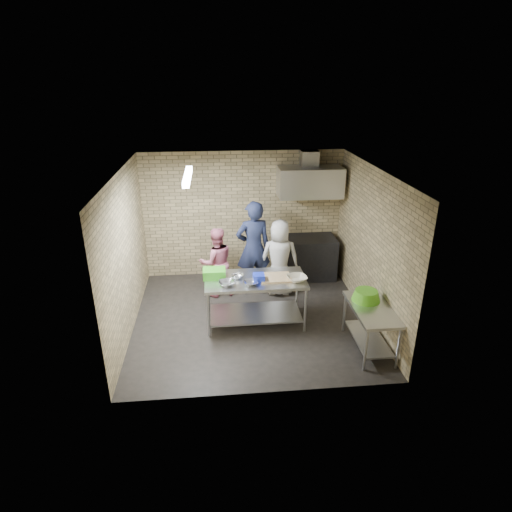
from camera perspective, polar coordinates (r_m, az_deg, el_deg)
The scene contains 25 objects.
floor at distance 7.95m, azimuth -0.58°, elevation -8.25°, with size 4.20×4.20×0.00m, color black.
ceiling at distance 6.94m, azimuth -0.67°, elevation 11.18°, with size 4.20×4.20×0.00m, color black.
back_wall at distance 9.21m, azimuth -1.73°, elevation 5.48°, with size 4.20×0.06×2.70m, color tan.
front_wall at distance 5.55m, azimuth 1.23°, elevation -6.98°, with size 4.20×0.06×2.70m, color tan.
left_wall at distance 7.47m, azimuth -16.89°, elevation 0.17°, with size 0.06×4.00×2.70m, color tan.
right_wall at distance 7.79m, azimuth 14.95°, elevation 1.35°, with size 0.06×4.00×2.70m, color tan.
prep_table at distance 7.62m, azimuth -0.10°, elevation -5.95°, with size 1.74×0.87×0.87m, color silver.
side_counter at distance 7.20m, azimuth 14.83°, elevation -9.21°, with size 0.60×1.20×0.75m, color silver.
stove at distance 9.39m, azimuth 6.73°, elevation -0.20°, with size 1.20×0.70×0.90m, color black.
range_hood at distance 8.92m, azimuth 7.16°, elevation 9.72°, with size 1.30×0.60×0.60m, color silver.
hood_duct at distance 8.97m, azimuth 7.10°, elevation 12.74°, with size 0.35×0.30×0.30m, color #A5A8AD.
wall_shelf at distance 9.21m, azimuth 8.69°, elevation 8.90°, with size 0.80×0.20×0.04m, color #3F2B19.
fluorescent_fixture at distance 6.94m, azimuth -9.06°, elevation 10.39°, with size 0.10×1.25×0.08m, color white.
green_crate at distance 7.46m, azimuth -5.55°, elevation -2.29°, with size 0.39×0.29×0.15m, color green.
blue_tub at distance 7.31m, azimuth 0.37°, elevation -2.89°, with size 0.19×0.19×0.13m, color #1A2FC5.
cutting_board at distance 7.43m, azimuth 2.60°, elevation -2.86°, with size 0.53×0.41×0.03m, color tan.
mixing_bowl_a at distance 7.20m, azimuth -3.92°, elevation -3.63°, with size 0.27×0.27×0.07m, color silver.
mixing_bowl_b at distance 7.43m, azimuth -2.45°, elevation -2.72°, with size 0.21×0.21×0.06m, color silver.
mixing_bowl_c at distance 7.20m, azimuth -0.72°, elevation -3.59°, with size 0.25×0.25×0.06m, color #B6B9BD.
ceramic_bowl at distance 7.36m, azimuth 5.45°, elevation -2.98°, with size 0.33×0.33×0.08m, color beige.
green_basin at distance 7.17m, azimuth 14.39°, elevation -5.06°, with size 0.46×0.46×0.17m, color #59C626, non-canonical shape.
bottle_red at distance 9.13m, azimuth 7.19°, elevation 9.57°, with size 0.07×0.07×0.18m, color #B22619.
man_navy at distance 8.48m, azimuth -0.36°, elevation 1.07°, with size 0.70×0.46×1.91m, color #151A36.
woman_pink at distance 8.49m, azimuth -5.26°, elevation -0.83°, with size 0.69×0.54×1.42m, color #CB6B84.
woman_white at distance 8.49m, azimuth 3.14°, elevation -0.24°, with size 0.76×0.49×1.55m, color silver.
Camera 1 is at (-0.59, -6.77, 4.12)m, focal length 30.17 mm.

